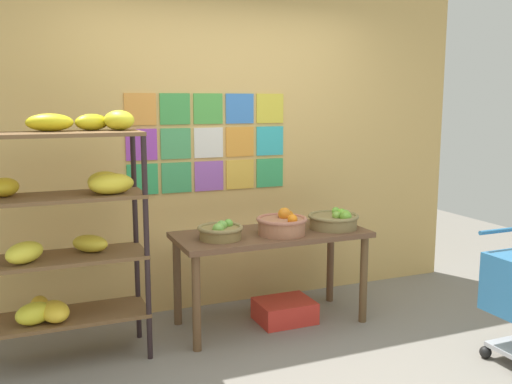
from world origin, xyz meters
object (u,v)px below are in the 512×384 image
at_px(display_table, 271,244).
at_px(produce_crate_under_table, 285,311).
at_px(fruit_basket_back_right, 221,231).
at_px(banana_shelf_unit, 68,220).
at_px(fruit_basket_left, 334,220).
at_px(fruit_basket_right, 282,224).

relative_size(display_table, produce_crate_under_table, 3.37).
bearing_deg(fruit_basket_back_right, display_table, 7.90).
xyz_separation_m(display_table, fruit_basket_back_right, (-0.42, -0.06, 0.16)).
bearing_deg(banana_shelf_unit, fruit_basket_back_right, 0.14).
bearing_deg(fruit_basket_left, fruit_basket_right, -177.15).
height_order(fruit_basket_left, fruit_basket_back_right, fruit_basket_left).
height_order(display_table, fruit_basket_left, fruit_basket_left).
bearing_deg(fruit_basket_right, banana_shelf_unit, 178.92).
xyz_separation_m(fruit_basket_left, fruit_basket_back_right, (-0.93, 0.01, -0.01)).
bearing_deg(fruit_basket_right, fruit_basket_back_right, 176.26).
distance_m(display_table, produce_crate_under_table, 0.55).
bearing_deg(fruit_basket_back_right, produce_crate_under_table, 5.42).
bearing_deg(display_table, fruit_basket_left, -7.52).
distance_m(fruit_basket_back_right, produce_crate_under_table, 0.88).
relative_size(banana_shelf_unit, fruit_basket_right, 4.34).
bearing_deg(produce_crate_under_table, fruit_basket_left, -8.57).
height_order(display_table, produce_crate_under_table, display_table).
height_order(fruit_basket_back_right, produce_crate_under_table, fruit_basket_back_right).
height_order(banana_shelf_unit, display_table, banana_shelf_unit).
xyz_separation_m(banana_shelf_unit, fruit_basket_back_right, (1.04, 0.00, -0.17)).
height_order(display_table, fruit_basket_right, fruit_basket_right).
xyz_separation_m(display_table, produce_crate_under_table, (0.11, -0.01, -0.54)).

